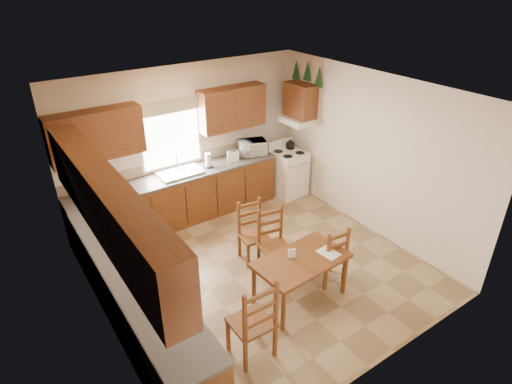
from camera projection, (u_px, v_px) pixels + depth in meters
floor at (259, 268)px, 6.56m from camera, size 4.50×4.50×0.00m
ceiling at (260, 94)px, 5.29m from camera, size 4.50×4.50×0.00m
wall_left at (96, 244)px, 4.80m from camera, size 4.50×4.50×0.00m
wall_right at (371, 154)px, 7.06m from camera, size 4.50×4.50×0.00m
wall_back at (187, 142)px, 7.56m from camera, size 4.50×4.50×0.00m
wall_front at (388, 277)px, 4.30m from camera, size 4.50×4.50×0.00m
lower_cab_back at (179, 199)px, 7.59m from camera, size 3.75×0.60×0.88m
lower_cab_left at (137, 302)px, 5.27m from camera, size 0.60×3.60×0.88m
counter_back at (177, 176)px, 7.37m from camera, size 3.75×0.63×0.04m
counter_left at (132, 273)px, 5.06m from camera, size 0.63×3.60×0.04m
backsplash at (169, 164)px, 7.53m from camera, size 3.75×0.01×0.18m
upper_cab_back_left at (96, 135)px, 6.43m from camera, size 1.41×0.33×0.75m
upper_cab_back_right at (232, 108)px, 7.64m from camera, size 1.25×0.33×0.75m
upper_cab_left at (107, 206)px, 4.54m from camera, size 0.33×3.60×0.75m
upper_cab_stove at (300, 100)px, 7.91m from camera, size 0.33×0.62×0.62m
range_hood at (297, 120)px, 8.06m from camera, size 0.44×0.62×0.12m
window_frame at (171, 135)px, 7.30m from camera, size 1.13×0.02×1.18m
window_pane at (171, 135)px, 7.29m from camera, size 1.05×0.01×1.10m
window_valance at (168, 107)px, 7.04m from camera, size 1.19×0.01×0.24m
sink_basin at (180, 173)px, 7.39m from camera, size 0.75×0.45×0.04m
pine_decal_a at (319, 76)px, 7.52m from camera, size 0.22×0.22×0.36m
pine_decal_b at (307, 71)px, 7.73m from camera, size 0.22×0.22×0.36m
pine_decal_c at (296, 70)px, 7.98m from camera, size 0.22×0.22×0.36m
stove at (288, 173)px, 8.52m from camera, size 0.61×0.63×0.88m
coffeemaker at (83, 189)px, 6.51m from camera, size 0.29×0.31×0.36m
paper_towel at (208, 160)px, 7.58m from camera, size 0.12×0.12×0.26m
toaster at (233, 156)px, 7.88m from camera, size 0.23×0.19×0.16m
microwave at (252, 148)px, 8.08m from camera, size 0.55×0.47×0.28m
dining_table at (300, 279)px, 5.83m from camera, size 1.30×0.79×0.67m
chair_near_left at (251, 317)px, 4.88m from camera, size 0.48×0.46×1.12m
chair_near_right at (330, 254)px, 6.11m from camera, size 0.43×0.41×0.93m
chair_far_left at (254, 233)px, 6.56m from camera, size 0.46×0.45×0.97m
chair_far_right at (275, 243)px, 6.28m from camera, size 0.49×0.48×1.01m
table_paper at (329, 253)px, 5.78m from camera, size 0.24×0.31×0.00m
table_card at (292, 253)px, 5.67m from camera, size 0.10×0.06×0.13m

